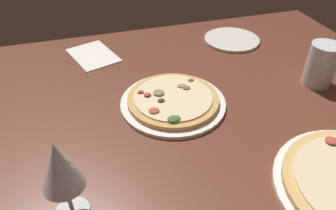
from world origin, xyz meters
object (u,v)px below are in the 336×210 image
(side_plate, at_px, (232,40))
(wine_glass_far, at_px, (60,167))
(pizza_main, at_px, (173,101))
(water_glass, at_px, (321,66))
(paper_menu, at_px, (93,55))

(side_plate, bearing_deg, wine_glass_far, 43.50)
(pizza_main, height_order, side_plate, pizza_main)
(pizza_main, distance_m, water_glass, 0.42)
(water_glass, bearing_deg, side_plate, -70.96)
(wine_glass_far, bearing_deg, pizza_main, -136.63)
(wine_glass_far, distance_m, side_plate, 0.80)
(side_plate, bearing_deg, paper_menu, -3.73)
(pizza_main, height_order, water_glass, water_glass)
(wine_glass_far, distance_m, water_glass, 0.72)
(wine_glass_far, xyz_separation_m, side_plate, (-0.57, -0.55, -0.11))
(pizza_main, height_order, paper_menu, pizza_main)
(water_glass, relative_size, paper_menu, 0.68)
(paper_menu, bearing_deg, water_glass, 131.32)
(pizza_main, relative_size, side_plate, 1.42)
(pizza_main, relative_size, paper_menu, 1.55)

